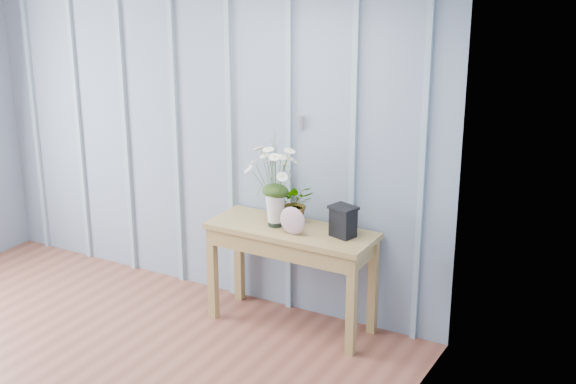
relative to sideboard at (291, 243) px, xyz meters
The scene contains 6 objects.
room_shell 1.95m from the sideboard, 129.94° to the right, with size 4.00×4.50×2.50m.
sideboard is the anchor object (origin of this frame).
daisy_vase 0.54m from the sideboard, behind, with size 0.47×0.36×0.66m.
spider_plant 0.28m from the sideboard, 104.47° to the left, with size 0.27×0.23×0.30m, color #1B340E.
felt_disc_vessel 0.25m from the sideboard, 57.44° to the right, with size 0.20×0.06×0.20m, color #8B4A69.
carved_box 0.44m from the sideboard, ahead, with size 0.21×0.18×0.22m.
Camera 1 is at (3.42, -2.58, 2.76)m, focal length 50.00 mm.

